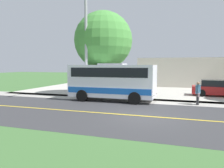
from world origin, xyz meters
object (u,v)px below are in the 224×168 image
shuttle_bus_front (113,80)px  street_light_pole (86,39)px  commercial_building (210,72)px  tree_curbside (103,40)px  parked_car_near (217,88)px  pedestrian_with_bags (198,93)px

shuttle_bus_front → street_light_pole: 4.13m
street_light_pole → commercial_building: size_ratio=0.49×
street_light_pole → tree_curbside: size_ratio=1.16×
tree_curbside → commercial_building: tree_curbside is taller
shuttle_bus_front → parked_car_near: size_ratio=1.50×
pedestrian_with_bags → street_light_pole: (-0.26, -8.75, 4.04)m
pedestrian_with_bags → commercial_building: bearing=171.9°
shuttle_bus_front → pedestrian_with_bags: size_ratio=4.13×
street_light_pole → tree_curbside: (-2.51, 0.62, 0.14)m
street_light_pole → tree_curbside: bearing=166.1°
shuttle_bus_front → parked_car_near: 9.81m
shuttle_bus_front → tree_curbside: bearing=-147.3°
parked_car_near → tree_curbside: size_ratio=0.58×
street_light_pole → parked_car_near: (-4.94, 10.67, -4.22)m
shuttle_bus_front → tree_curbside: size_ratio=0.87×
pedestrian_with_bags → tree_curbside: (-2.77, -8.13, 4.18)m
parked_car_near → tree_curbside: bearing=-76.4°
shuttle_bus_front → street_light_pole: (-0.36, -2.46, 3.31)m
parked_car_near → tree_curbside: (2.43, -10.05, 4.36)m
parked_car_near → pedestrian_with_bags: bearing=-20.3°
pedestrian_with_bags → commercial_building: 16.97m
tree_curbside → parked_car_near: bearing=103.6°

